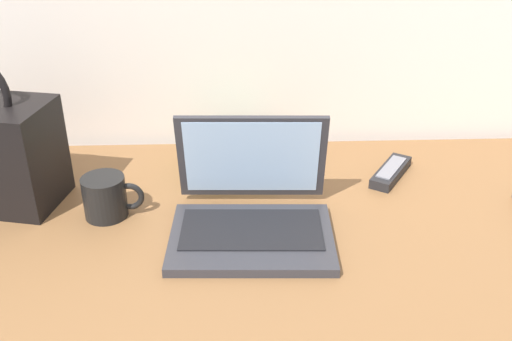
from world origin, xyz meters
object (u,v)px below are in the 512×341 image
object	(u,v)px
coffee_mug	(106,196)
remote_control_near	(391,172)
book_stack	(232,152)
laptop	(252,209)

from	to	relation	value
coffee_mug	remote_control_near	size ratio (longest dim) A/B	0.78
coffee_mug	remote_control_near	bearing A→B (deg)	13.00
remote_control_near	book_stack	xyz separation A→B (m)	(-0.37, 0.07, 0.02)
coffee_mug	book_stack	xyz separation A→B (m)	(0.25, 0.21, -0.01)
laptop	remote_control_near	bearing A→B (deg)	32.08
coffee_mug	remote_control_near	distance (m)	0.64
coffee_mug	book_stack	bearing A→B (deg)	39.82
laptop	coffee_mug	distance (m)	0.30
book_stack	coffee_mug	bearing A→B (deg)	-140.18
remote_control_near	laptop	bearing A→B (deg)	-147.92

